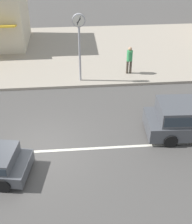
# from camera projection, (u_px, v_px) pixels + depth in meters

# --- Properties ---
(ground_plane) EXTENTS (160.00, 160.00, 0.00)m
(ground_plane) POSITION_uv_depth(u_px,v_px,m) (39.00, 151.00, 13.13)
(ground_plane) COLOR #4C4947
(lane_centre_stripe) EXTENTS (50.40, 0.14, 0.01)m
(lane_centre_stripe) POSITION_uv_depth(u_px,v_px,m) (39.00, 151.00, 13.13)
(lane_centre_stripe) COLOR silver
(lane_centre_stripe) RESTS_ON ground
(kerb_strip) EXTENTS (68.00, 10.00, 0.15)m
(kerb_strip) POSITION_uv_depth(u_px,v_px,m) (49.00, 52.00, 21.57)
(kerb_strip) COLOR #9E9384
(kerb_strip) RESTS_ON ground
(street_clock) EXTENTS (0.68, 0.22, 3.84)m
(street_clock) POSITION_uv_depth(u_px,v_px,m) (79.00, 32.00, 16.46)
(street_clock) COLOR #9E9EA3
(street_clock) RESTS_ON kerb_strip
(pedestrian_near_clock) EXTENTS (0.34, 0.34, 1.66)m
(pedestrian_near_clock) POSITION_uv_depth(u_px,v_px,m) (130.00, 58.00, 18.28)
(pedestrian_near_clock) COLOR #4C4238
(pedestrian_near_clock) RESTS_ON kerb_strip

